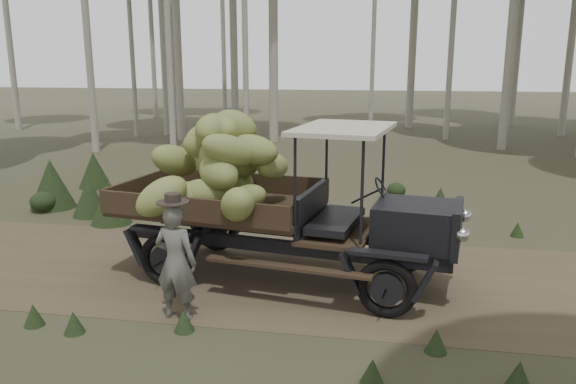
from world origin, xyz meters
name	(u,v)px	position (x,y,z in m)	size (l,w,h in m)	color
ground	(353,280)	(0.00, 0.00, 0.00)	(120.00, 120.00, 0.00)	#473D2B
dirt_track	(353,279)	(0.00, 0.00, 0.00)	(70.00, 4.00, 0.01)	brown
banana_truck	(247,179)	(-1.71, -0.07, 1.59)	(5.63, 2.92, 2.77)	black
farmer	(176,261)	(-2.26, -1.80, 0.83)	(0.63, 0.48, 1.74)	#595851
undergrowth	(176,276)	(-2.37, -1.52, 0.50)	(23.31, 22.64, 1.35)	#233319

